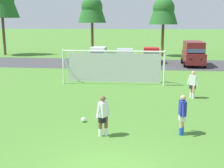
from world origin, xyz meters
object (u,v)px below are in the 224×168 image
Objects in this scene: soccer_ball at (83,120)px; parked_car_slot_left at (125,57)px; parked_car_slot_center at (193,53)px; parked_car_slot_center_left at (151,55)px; player_striker_near at (193,85)px; player_winger_left at (182,115)px; soccer_goal at (114,66)px; parked_car_slot_far_left at (98,55)px; player_defender_far at (103,116)px.

parked_car_slot_left is (0.57, 18.51, 0.77)m from soccer_ball.
parked_car_slot_center_left is at bearing 160.60° from parked_car_slot_center.
parked_car_slot_center reaches higher than player_striker_near.
soccer_goal is at bearing 110.93° from player_winger_left.
player_striker_near is 0.39× the size of parked_car_slot_far_left.
player_striker_near is at bearing 55.65° from player_defender_far.
parked_car_slot_left reaches higher than player_winger_left.
soccer_goal is at bearing 93.86° from player_defender_far.
parked_car_slot_center is at bearing 67.78° from soccer_ball.
player_striker_near reaches higher than soccer_ball.
soccer_goal is 9.49m from parked_car_slot_left.
parked_car_slot_center_left is at bearing 92.31° from player_winger_left.
parked_car_slot_center_left is (3.39, 20.55, 0.77)m from soccer_ball.
parked_car_slot_center is (6.63, 20.53, 0.52)m from player_defender_far.
player_defender_far is at bearing -80.32° from parked_car_slot_far_left.
player_defender_far is 22.19m from parked_car_slot_center_left.
parked_car_slot_center_left reaches higher than player_winger_left.
parked_car_slot_center_left is at bearing 80.65° from soccer_ball.
soccer_goal is at bearing -126.36° from parked_car_slot_center.
parked_car_slot_far_left and parked_car_slot_left have the same top height.
parked_car_slot_left is at bearing 91.60° from player_defender_far.
soccer_ball is 0.13× the size of player_striker_near.
soccer_ball is 4.43m from player_winger_left.
player_defender_far is at bearing -107.90° from parked_car_slot_center.
player_defender_far is 22.28m from parked_car_slot_far_left.
soccer_goal reaches higher than soccer_ball.
soccer_goal is 11.81m from parked_car_slot_far_left.
player_winger_left is (3.83, -10.03, -0.47)m from soccer_goal.
soccer_goal is 1.76× the size of parked_car_slot_center_left.
player_winger_left is at bearing -13.18° from soccer_ball.
parked_car_slot_center_left is (-2.19, 15.58, 0.05)m from player_striker_near.
parked_car_slot_center is (3.51, 20.00, 0.52)m from player_winger_left.
player_defender_far is 3.17m from player_winger_left.
soccer_goal reaches higher than parked_car_slot_far_left.
soccer_ball is 0.05× the size of parked_car_slot_center.
soccer_goal is at bearing -75.12° from parked_car_slot_far_left.
player_striker_near is 1.00× the size of player_winger_left.
player_defender_far is 0.39× the size of parked_car_slot_center_left.
parked_car_slot_far_left is at bearing 107.76° from player_winger_left.
soccer_ball is at bearing -112.22° from parked_car_slot_center.
parked_car_slot_center_left is 0.87× the size of parked_car_slot_center.
player_defender_far is 0.38× the size of parked_car_slot_left.
parked_car_slot_center reaches higher than parked_car_slot_left.
player_striker_near is (5.15, -4.06, -0.47)m from soccer_goal.
parked_car_slot_left is (0.15, 9.48, -0.42)m from soccer_goal.
parked_car_slot_center is (4.38, -1.54, 0.47)m from parked_car_slot_center_left.
player_winger_left is 21.56m from parked_car_slot_center_left.
parked_car_slot_left reaches higher than soccer_ball.
parked_car_slot_left is at bearing 110.26° from player_striker_near.
soccer_ball is 20.62m from parked_car_slot_far_left.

